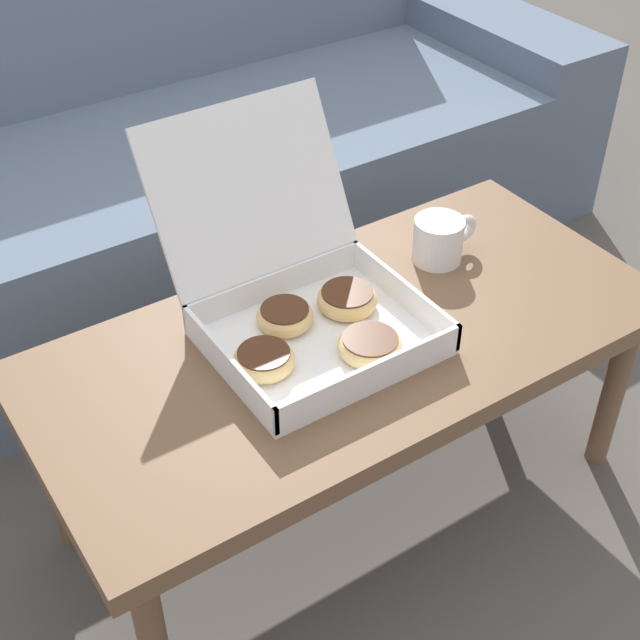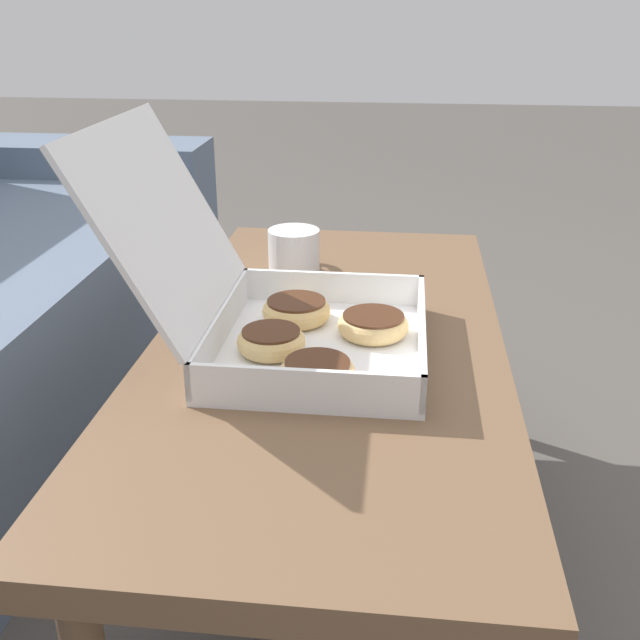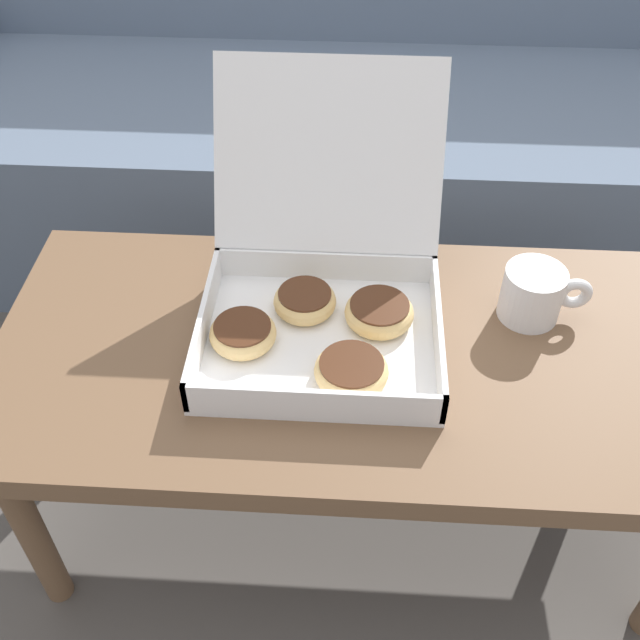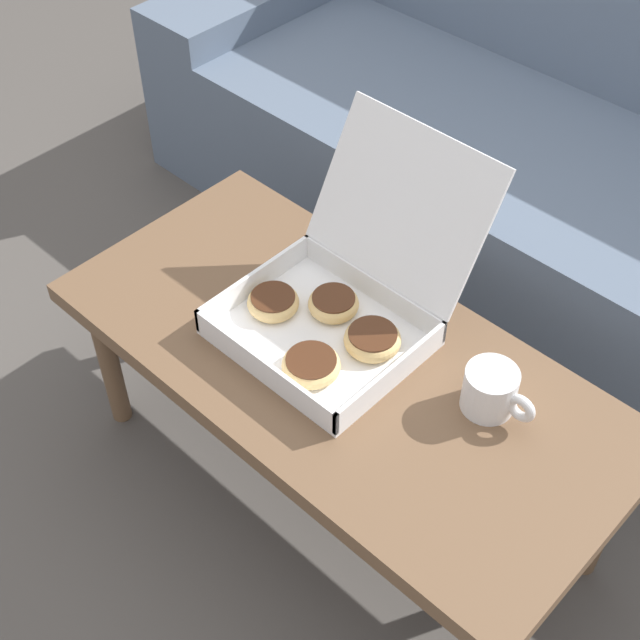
% 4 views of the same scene
% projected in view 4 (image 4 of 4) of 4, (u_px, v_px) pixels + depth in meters
% --- Properties ---
extents(ground_plane, '(12.00, 12.00, 0.00)m').
position_uv_depth(ground_plane, '(375.00, 450.00, 2.00)').
color(ground_plane, '#514C47').
extents(couch, '(2.42, 0.82, 0.83)m').
position_uv_depth(couch, '(595.00, 188.00, 2.20)').
color(couch, slate).
rests_on(couch, ground_plane).
extents(coffee_table, '(1.10, 0.52, 0.42)m').
position_uv_depth(coffee_table, '(340.00, 372.00, 1.66)').
color(coffee_table, brown).
rests_on(coffee_table, ground_plane).
extents(pastry_box, '(0.36, 0.44, 0.32)m').
position_uv_depth(pastry_box, '(339.00, 304.00, 1.65)').
color(pastry_box, white).
rests_on(pastry_box, coffee_table).
extents(coffee_mug, '(0.14, 0.09, 0.09)m').
position_uv_depth(coffee_mug, '(492.00, 391.00, 1.52)').
color(coffee_mug, white).
rests_on(coffee_mug, coffee_table).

